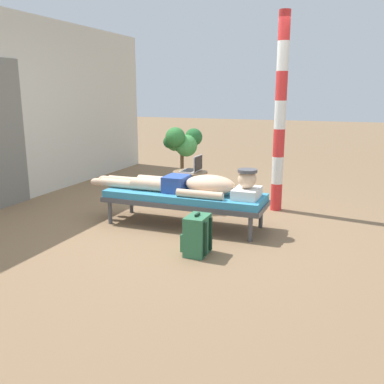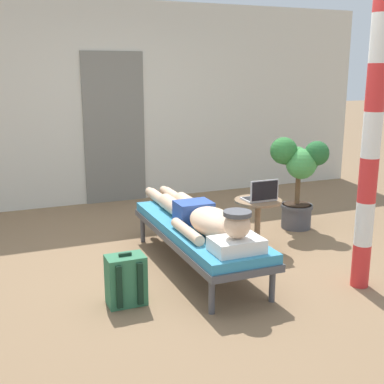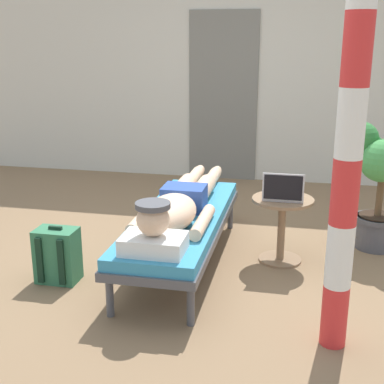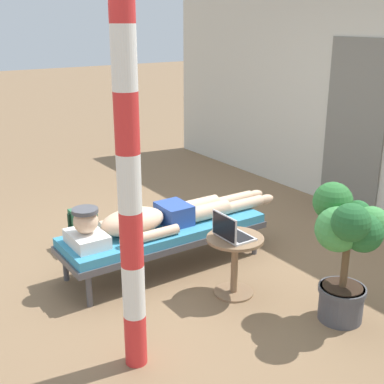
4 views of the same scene
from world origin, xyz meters
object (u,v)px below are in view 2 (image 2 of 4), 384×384
object	(u,v)px
laptop	(261,195)
side_table	(258,216)
backpack	(126,280)
porch_post	(372,135)
person_reclining	(202,217)
potted_plant	(299,171)
lounge_chair	(198,232)

from	to	relation	value
laptop	side_table	bearing A→B (deg)	90.00
side_table	backpack	distance (m)	1.73
porch_post	backpack	bearing A→B (deg)	167.28
person_reclining	potted_plant	bearing A→B (deg)	26.47
backpack	side_table	bearing A→B (deg)	23.87
person_reclining	backpack	world-z (taller)	person_reclining
side_table	potted_plant	distance (m)	0.95
person_reclining	porch_post	size ratio (longest dim) A/B	0.84
laptop	person_reclining	bearing A→B (deg)	-160.35
person_reclining	backpack	xyz separation A→B (m)	(-0.82, -0.38, -0.32)
side_table	potted_plant	bearing A→B (deg)	29.67
person_reclining	porch_post	bearing A→B (deg)	-36.00
laptop	potted_plant	bearing A→B (deg)	32.46
porch_post	person_reclining	bearing A→B (deg)	144.00
backpack	potted_plant	size ratio (longest dim) A/B	0.40
backpack	person_reclining	bearing A→B (deg)	24.67
person_reclining	porch_post	distance (m)	1.58
person_reclining	lounge_chair	bearing A→B (deg)	90.00
laptop	potted_plant	distance (m)	0.92
porch_post	laptop	bearing A→B (deg)	108.28
side_table	backpack	xyz separation A→B (m)	(-1.58, -0.70, -0.16)
laptop	porch_post	distance (m)	1.35
lounge_chair	backpack	distance (m)	0.95
person_reclining	porch_post	world-z (taller)	porch_post
lounge_chair	laptop	size ratio (longest dim) A/B	6.34
person_reclining	backpack	distance (m)	0.96
lounge_chair	laptop	bearing A→B (deg)	12.98
laptop	lounge_chair	bearing A→B (deg)	-167.02
person_reclining	laptop	xyz separation A→B (m)	(0.76, 0.27, 0.06)
side_table	backpack	world-z (taller)	side_table
potted_plant	porch_post	world-z (taller)	porch_post
lounge_chair	side_table	bearing A→B (deg)	16.59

